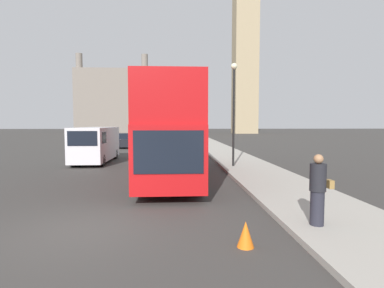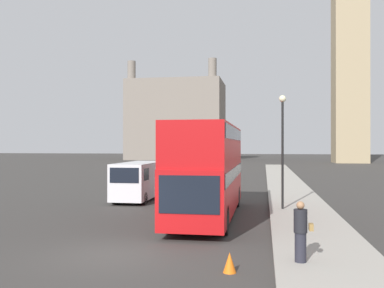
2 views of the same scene
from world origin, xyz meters
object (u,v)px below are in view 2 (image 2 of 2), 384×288
white_van (139,180)px  parked_sedan (177,175)px  street_lamp (283,134)px  pedestrian (301,232)px  red_double_decker_bus (209,167)px

white_van → parked_sedan: size_ratio=1.31×
white_van → street_lamp: size_ratio=0.99×
street_lamp → parked_sedan: 18.69m
parked_sedan → pedestrian: bearing=-71.3°
white_van → parked_sedan: 12.94m
white_van → pedestrian: (8.76, -13.38, -0.26)m
white_van → pedestrian: bearing=-56.8°
pedestrian → street_lamp: street_lamp is taller
red_double_decker_bus → street_lamp: street_lamp is taller
pedestrian → street_lamp: (-0.07, 10.17, 2.99)m
parked_sedan → street_lamp: bearing=-61.3°
street_lamp → white_van: bearing=159.7°
red_double_decker_bus → street_lamp: size_ratio=1.84×
white_van → parked_sedan: bearing=90.7°
pedestrian → street_lamp: 10.60m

